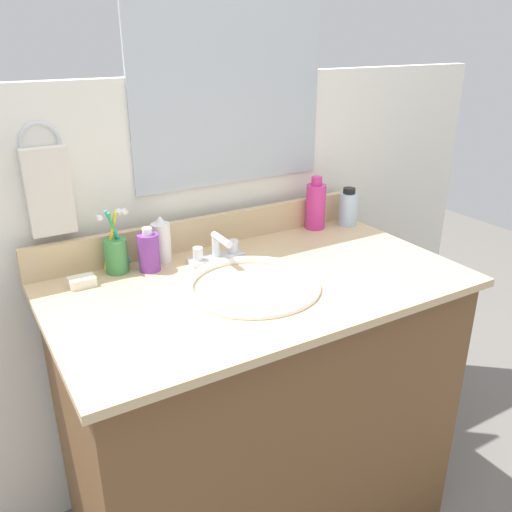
{
  "coord_description": "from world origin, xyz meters",
  "views": [
    {
      "loc": [
        -0.64,
        -1.07,
        1.41
      ],
      "look_at": [
        -0.01,
        0.0,
        0.89
      ],
      "focal_mm": 37.86,
      "sensor_mm": 36.0,
      "label": 1
    }
  ],
  "objects_px": {
    "bottle_soap_pink": "(316,205)",
    "bottle_gel_clear": "(348,208)",
    "bottle_lotion_white": "(161,241)",
    "soap_bar": "(82,282)",
    "cup_green": "(116,254)",
    "faucet": "(217,251)",
    "hand_towel": "(49,192)",
    "bottle_cream_purple": "(149,252)"
  },
  "relations": [
    {
      "from": "hand_towel",
      "to": "soap_bar",
      "type": "bearing_deg",
      "value": -76.02
    },
    {
      "from": "bottle_cream_purple",
      "to": "soap_bar",
      "type": "height_order",
      "value": "bottle_cream_purple"
    },
    {
      "from": "cup_green",
      "to": "hand_towel",
      "type": "bearing_deg",
      "value": 150.98
    },
    {
      "from": "bottle_cream_purple",
      "to": "bottle_soap_pink",
      "type": "bearing_deg",
      "value": 4.47
    },
    {
      "from": "bottle_gel_clear",
      "to": "cup_green",
      "type": "relative_size",
      "value": 0.71
    },
    {
      "from": "bottle_soap_pink",
      "to": "bottle_lotion_white",
      "type": "relative_size",
      "value": 1.29
    },
    {
      "from": "bottle_cream_purple",
      "to": "soap_bar",
      "type": "distance_m",
      "value": 0.18
    },
    {
      "from": "hand_towel",
      "to": "faucet",
      "type": "height_order",
      "value": "hand_towel"
    },
    {
      "from": "bottle_soap_pink",
      "to": "faucet",
      "type": "bearing_deg",
      "value": -168.57
    },
    {
      "from": "bottle_gel_clear",
      "to": "bottle_lotion_white",
      "type": "bearing_deg",
      "value": 177.81
    },
    {
      "from": "bottle_soap_pink",
      "to": "bottle_gel_clear",
      "type": "xyz_separation_m",
      "value": [
        0.11,
        -0.03,
        -0.02
      ]
    },
    {
      "from": "cup_green",
      "to": "bottle_gel_clear",
      "type": "bearing_deg",
      "value": -1.23
    },
    {
      "from": "bottle_cream_purple",
      "to": "cup_green",
      "type": "distance_m",
      "value": 0.08
    },
    {
      "from": "bottle_lotion_white",
      "to": "cup_green",
      "type": "relative_size",
      "value": 0.75
    },
    {
      "from": "faucet",
      "to": "bottle_cream_purple",
      "type": "bearing_deg",
      "value": 169.31
    },
    {
      "from": "faucet",
      "to": "soap_bar",
      "type": "height_order",
      "value": "faucet"
    },
    {
      "from": "cup_green",
      "to": "soap_bar",
      "type": "bearing_deg",
      "value": -158.76
    },
    {
      "from": "hand_towel",
      "to": "cup_green",
      "type": "relative_size",
      "value": 1.26
    },
    {
      "from": "bottle_cream_purple",
      "to": "soap_bar",
      "type": "relative_size",
      "value": 1.86
    },
    {
      "from": "bottle_soap_pink",
      "to": "bottle_lotion_white",
      "type": "distance_m",
      "value": 0.52
    },
    {
      "from": "bottle_cream_purple",
      "to": "cup_green",
      "type": "relative_size",
      "value": 0.68
    },
    {
      "from": "bottle_soap_pink",
      "to": "soap_bar",
      "type": "distance_m",
      "value": 0.76
    },
    {
      "from": "bottle_lotion_white",
      "to": "soap_bar",
      "type": "bearing_deg",
      "value": -168.35
    },
    {
      "from": "bottle_gel_clear",
      "to": "soap_bar",
      "type": "bearing_deg",
      "value": -178.44
    },
    {
      "from": "faucet",
      "to": "bottle_soap_pink",
      "type": "distance_m",
      "value": 0.4
    },
    {
      "from": "bottle_soap_pink",
      "to": "bottle_gel_clear",
      "type": "relative_size",
      "value": 1.37
    },
    {
      "from": "bottle_cream_purple",
      "to": "cup_green",
      "type": "xyz_separation_m",
      "value": [
        -0.08,
        0.03,
        -0.0
      ]
    },
    {
      "from": "bottle_gel_clear",
      "to": "cup_green",
      "type": "bearing_deg",
      "value": 178.77
    },
    {
      "from": "faucet",
      "to": "bottle_soap_pink",
      "type": "height_order",
      "value": "bottle_soap_pink"
    },
    {
      "from": "bottle_gel_clear",
      "to": "soap_bar",
      "type": "height_order",
      "value": "bottle_gel_clear"
    },
    {
      "from": "hand_towel",
      "to": "bottle_gel_clear",
      "type": "xyz_separation_m",
      "value": [
        0.9,
        -0.09,
        -0.16
      ]
    },
    {
      "from": "hand_towel",
      "to": "bottle_cream_purple",
      "type": "relative_size",
      "value": 1.85
    },
    {
      "from": "bottle_gel_clear",
      "to": "bottle_cream_purple",
      "type": "relative_size",
      "value": 1.04
    },
    {
      "from": "hand_towel",
      "to": "faucet",
      "type": "relative_size",
      "value": 1.38
    },
    {
      "from": "faucet",
      "to": "cup_green",
      "type": "relative_size",
      "value": 0.92
    },
    {
      "from": "cup_green",
      "to": "bottle_lotion_white",
      "type": "bearing_deg",
      "value": 3.47
    },
    {
      "from": "faucet",
      "to": "bottle_cream_purple",
      "type": "height_order",
      "value": "bottle_cream_purple"
    },
    {
      "from": "bottle_soap_pink",
      "to": "soap_bar",
      "type": "xyz_separation_m",
      "value": [
        -0.76,
        -0.05,
        -0.06
      ]
    },
    {
      "from": "bottle_soap_pink",
      "to": "bottle_lotion_white",
      "type": "height_order",
      "value": "bottle_soap_pink"
    },
    {
      "from": "bottle_soap_pink",
      "to": "cup_green",
      "type": "bearing_deg",
      "value": -178.99
    },
    {
      "from": "soap_bar",
      "to": "faucet",
      "type": "bearing_deg",
      "value": -4.4
    },
    {
      "from": "bottle_lotion_white",
      "to": "cup_green",
      "type": "bearing_deg",
      "value": -176.53
    }
  ]
}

